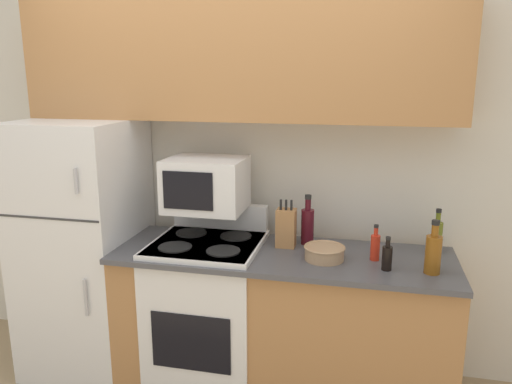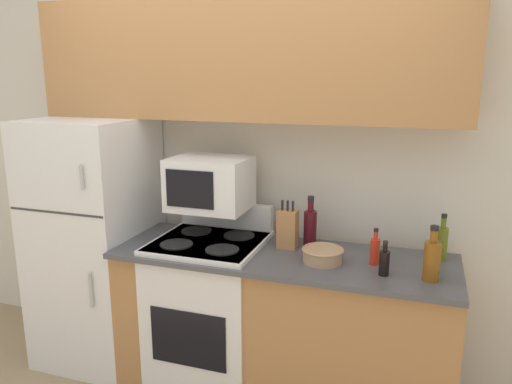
% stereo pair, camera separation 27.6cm
% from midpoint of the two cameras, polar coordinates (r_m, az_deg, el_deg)
% --- Properties ---
extents(wall_back, '(8.00, 0.05, 2.55)m').
position_cam_midpoint_polar(wall_back, '(3.23, -3.86, 2.47)').
color(wall_back, silver).
rests_on(wall_back, ground_plane).
extents(lower_cabinets, '(1.91, 0.65, 0.89)m').
position_cam_midpoint_polar(lower_cabinets, '(3.04, 0.29, -14.84)').
color(lower_cabinets, '#B27A47').
rests_on(lower_cabinets, ground_plane).
extents(refrigerator, '(0.67, 0.72, 1.61)m').
position_cam_midpoint_polar(refrigerator, '(3.43, -21.25, -5.91)').
color(refrigerator, white).
rests_on(refrigerator, ground_plane).
extents(upper_cabinets, '(2.59, 0.31, 0.71)m').
position_cam_midpoint_polar(upper_cabinets, '(3.01, -5.08, 14.90)').
color(upper_cabinets, '#B27A47').
rests_on(upper_cabinets, refrigerator).
extents(stove, '(0.63, 0.63, 1.08)m').
position_cam_midpoint_polar(stove, '(3.13, -8.07, -13.45)').
color(stove, white).
rests_on(stove, ground_plane).
extents(microwave, '(0.46, 0.37, 0.31)m').
position_cam_midpoint_polar(microwave, '(2.98, -8.39, 0.85)').
color(microwave, white).
rests_on(microwave, stove).
extents(knife_block, '(0.11, 0.10, 0.28)m').
position_cam_midpoint_polar(knife_block, '(2.91, 0.74, -4.14)').
color(knife_block, '#B27A47').
rests_on(knife_block, lower_cabinets).
extents(bowl, '(0.23, 0.23, 0.08)m').
position_cam_midpoint_polar(bowl, '(2.74, 4.96, -6.94)').
color(bowl, tan).
rests_on(bowl, lower_cabinets).
extents(bottle_soy_sauce, '(0.05, 0.05, 0.18)m').
position_cam_midpoint_polar(bottle_soy_sauce, '(2.63, 11.87, -7.33)').
color(bottle_soy_sauce, black).
rests_on(bottle_soy_sauce, lower_cabinets).
extents(bottle_whiskey, '(0.08, 0.08, 0.28)m').
position_cam_midpoint_polar(bottle_whiskey, '(2.63, 16.80, -6.71)').
color(bottle_whiskey, brown).
rests_on(bottle_whiskey, lower_cabinets).
extents(bottle_olive_oil, '(0.06, 0.06, 0.26)m').
position_cam_midpoint_polar(bottle_olive_oil, '(2.93, 17.45, -4.87)').
color(bottle_olive_oil, '#5B6619').
rests_on(bottle_olive_oil, lower_cabinets).
extents(bottle_hot_sauce, '(0.05, 0.05, 0.20)m').
position_cam_midpoint_polar(bottle_hot_sauce, '(2.76, 10.69, -6.16)').
color(bottle_hot_sauce, red).
rests_on(bottle_hot_sauce, lower_cabinets).
extents(bottle_wine_red, '(0.08, 0.08, 0.30)m').
position_cam_midpoint_polar(bottle_wine_red, '(2.96, 3.26, -3.80)').
color(bottle_wine_red, '#470F19').
rests_on(bottle_wine_red, lower_cabinets).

